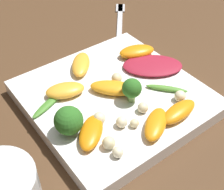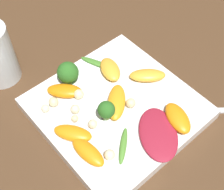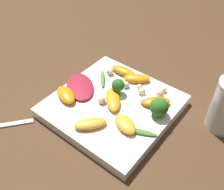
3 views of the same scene
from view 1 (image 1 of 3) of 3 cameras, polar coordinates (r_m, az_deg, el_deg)
name	(u,v)px [view 1 (image 1 of 3)]	position (r m, az deg, el deg)	size (l,w,h in m)	color
ground_plane	(114,103)	(0.51, 0.38, -1.52)	(2.40, 2.40, 0.00)	#4C331E
plate	(114,98)	(0.50, 0.38, -0.51)	(0.26, 0.26, 0.02)	white
fork	(120,17)	(0.74, 1.47, 14.07)	(0.14, 0.12, 0.01)	silver
radicchio_leaf_0	(153,65)	(0.54, 7.44, 5.37)	(0.11, 0.12, 0.01)	maroon
orange_segment_0	(81,64)	(0.53, -5.71, 5.62)	(0.07, 0.07, 0.02)	#FCAD33
orange_segment_1	(65,90)	(0.48, -8.58, 0.86)	(0.05, 0.07, 0.02)	#FCAD33
orange_segment_2	(114,89)	(0.48, 0.38, 1.15)	(0.08, 0.07, 0.02)	orange
orange_segment_3	(91,132)	(0.42, -3.84, -6.80)	(0.07, 0.07, 0.02)	orange
orange_segment_4	(179,112)	(0.46, 12.13, -2.99)	(0.03, 0.07, 0.02)	orange
orange_segment_5	(157,123)	(0.43, 8.30, -5.09)	(0.06, 0.07, 0.02)	orange
orange_segment_6	(137,51)	(0.56, 4.55, 7.94)	(0.05, 0.07, 0.02)	orange
broccoli_floret_0	(132,89)	(0.46, 3.65, 1.16)	(0.03, 0.03, 0.04)	#84AD5B
broccoli_floret_1	(69,121)	(0.42, -7.93, -4.68)	(0.04, 0.04, 0.04)	#7A9E51
arugula_sprig_0	(49,103)	(0.47, -11.44, -1.46)	(0.04, 0.07, 0.01)	#47842D
arugula_sprig_1	(167,89)	(0.50, 9.94, 1.18)	(0.06, 0.05, 0.01)	#518E33
macadamia_nut_0	(99,118)	(0.44, -2.32, -4.24)	(0.02, 0.02, 0.02)	beige
macadamia_nut_1	(118,152)	(0.40, 1.09, -10.41)	(0.01, 0.01, 0.01)	beige
macadamia_nut_2	(109,143)	(0.41, -0.58, -8.74)	(0.02, 0.02, 0.02)	beige
macadamia_nut_3	(180,96)	(0.48, 12.35, -0.20)	(0.02, 0.02, 0.02)	beige
macadamia_nut_4	(134,123)	(0.43, 4.13, -5.17)	(0.01, 0.01, 0.01)	beige
macadamia_nut_5	(122,122)	(0.43, 1.78, -4.95)	(0.02, 0.02, 0.02)	beige
macadamia_nut_6	(117,78)	(0.50, 0.88, 3.12)	(0.02, 0.02, 0.02)	beige
macadamia_nut_7	(143,108)	(0.45, 5.68, -2.31)	(0.02, 0.02, 0.02)	beige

